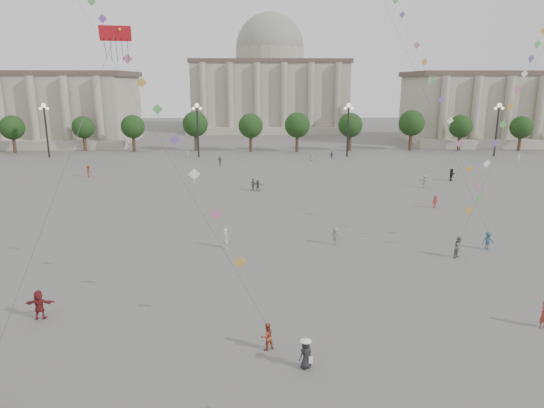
{
  "coord_description": "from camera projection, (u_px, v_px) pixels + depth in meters",
  "views": [
    {
      "loc": [
        -1.58,
        -27.29,
        14.66
      ],
      "look_at": [
        -1.02,
        12.0,
        4.75
      ],
      "focal_mm": 32.0,
      "sensor_mm": 36.0,
      "label": 1
    }
  ],
  "objects": [
    {
      "name": "person_crowd_0",
      "position": [
        332.0,
        155.0,
        95.07
      ],
      "size": [
        0.94,
        0.73,
        1.48
      ],
      "primitive_type": "imported",
      "rotation": [
        0.0,
        0.0,
        0.48
      ],
      "color": "navy",
      "rests_on": "ground"
    },
    {
      "name": "lamp_post_mid_east",
      "position": [
        348.0,
        120.0,
        96.34
      ],
      "size": [
        2.0,
        0.9,
        10.65
      ],
      "color": "#262628",
      "rests_on": "ground"
    },
    {
      "name": "tourist_2",
      "position": [
        39.0,
        305.0,
        30.68
      ],
      "size": [
        1.83,
        0.7,
        1.93
      ],
      "primitive_type": "imported",
      "rotation": [
        0.0,
        0.0,
        3.22
      ],
      "color": "maroon",
      "rests_on": "ground"
    },
    {
      "name": "person_crowd_12",
      "position": [
        258.0,
        185.0,
        67.24
      ],
      "size": [
        1.52,
        1.03,
        1.57
      ],
      "primitive_type": "imported",
      "rotation": [
        0.0,
        0.0,
        2.71
      ],
      "color": "slate",
      "rests_on": "ground"
    },
    {
      "name": "person_crowd_10",
      "position": [
        188.0,
        155.0,
        94.2
      ],
      "size": [
        0.73,
        0.75,
        1.74
      ],
      "primitive_type": "imported",
      "rotation": [
        0.0,
        0.0,
        2.29
      ],
      "color": "#ADAEA9",
      "rests_on": "ground"
    },
    {
      "name": "person_crowd_19",
      "position": [
        544.0,
        315.0,
        29.57
      ],
      "size": [
        0.73,
        0.59,
        1.73
      ],
      "primitive_type": "imported",
      "rotation": [
        0.0,
        0.0,
        0.31
      ],
      "color": "maroon",
      "rests_on": "ground"
    },
    {
      "name": "dragon_kite",
      "position": [
        115.0,
        46.0,
        34.25
      ],
      "size": [
        2.26,
        9.06,
        23.78
      ],
      "color": "red",
      "rests_on": "ground"
    },
    {
      "name": "hall_central",
      "position": [
        270.0,
        83.0,
        151.87
      ],
      "size": [
        48.3,
        34.3,
        35.5
      ],
      "color": "#A79D8C",
      "rests_on": "ground"
    },
    {
      "name": "hat_person",
      "position": [
        306.0,
        353.0,
        25.38
      ],
      "size": [
        0.95,
        0.9,
        1.69
      ],
      "color": "black",
      "rests_on": "ground"
    },
    {
      "name": "person_crowd_6",
      "position": [
        335.0,
        236.0,
        44.76
      ],
      "size": [
        1.17,
        0.81,
        1.67
      ],
      "primitive_type": "imported",
      "rotation": [
        0.0,
        0.0,
        6.1
      ],
      "color": "slate",
      "rests_on": "ground"
    },
    {
      "name": "person_crowd_18",
      "position": [
        253.0,
        184.0,
        67.08
      ],
      "size": [
        1.0,
        1.09,
        1.79
      ],
      "primitive_type": "imported",
      "rotation": [
        0.0,
        0.0,
        2.24
      ],
      "color": "slate",
      "rests_on": "ground"
    },
    {
      "name": "ground",
      "position": [
        291.0,
        325.0,
        30.07
      ],
      "size": [
        360.0,
        360.0,
        0.0
      ],
      "primitive_type": "plane",
      "color": "#5B5956",
      "rests_on": "ground"
    },
    {
      "name": "person_crowd_16",
      "position": [
        220.0,
        161.0,
        87.6
      ],
      "size": [
        1.09,
        0.68,
        1.73
      ],
      "primitive_type": "imported",
      "rotation": [
        0.0,
        0.0,
        6.0
      ],
      "color": "slate",
      "rests_on": "ground"
    },
    {
      "name": "kite_flyer_1",
      "position": [
        488.0,
        241.0,
        43.46
      ],
      "size": [
        1.12,
        0.69,
        1.67
      ],
      "primitive_type": "imported",
      "rotation": [
        0.0,
        0.0,
        0.07
      ],
      "color": "#2D4A66",
      "rests_on": "ground"
    },
    {
      "name": "person_crowd_13",
      "position": [
        226.0,
        238.0,
        43.88
      ],
      "size": [
        0.73,
        0.81,
        1.86
      ],
      "primitive_type": "imported",
      "rotation": [
        0.0,
        0.0,
        2.11
      ],
      "color": "silver",
      "rests_on": "ground"
    },
    {
      "name": "tree_row",
      "position": [
        272.0,
        126.0,
        104.37
      ],
      "size": [
        137.12,
        5.12,
        8.0
      ],
      "color": "#322719",
      "rests_on": "ground"
    },
    {
      "name": "person_crowd_8",
      "position": [
        435.0,
        202.0,
        57.95
      ],
      "size": [
        1.09,
        0.83,
        1.5
      ],
      "primitive_type": "imported",
      "rotation": [
        0.0,
        0.0,
        0.32
      ],
      "color": "maroon",
      "rests_on": "ground"
    },
    {
      "name": "person_crowd_9",
      "position": [
        451.0,
        175.0,
        73.87
      ],
      "size": [
        1.57,
        1.68,
        1.88
      ],
      "primitive_type": "imported",
      "rotation": [
        0.0,
        0.0,
        0.85
      ],
      "color": "black",
      "rests_on": "ground"
    },
    {
      "name": "kite_flyer_0",
      "position": [
        267.0,
        336.0,
        27.19
      ],
      "size": [
        0.96,
        0.89,
        1.58
      ],
      "primitive_type": "imported",
      "rotation": [
        0.0,
        0.0,
        3.62
      ],
      "color": "#9B3E2A",
      "rests_on": "ground"
    },
    {
      "name": "person_crowd_7",
      "position": [
        425.0,
        181.0,
        68.94
      ],
      "size": [
        1.83,
        1.29,
        1.91
      ],
      "primitive_type": "imported",
      "rotation": [
        0.0,
        0.0,
        2.68
      ],
      "color": "silver",
      "rests_on": "ground"
    },
    {
      "name": "lamp_post_far_west",
      "position": [
        45.0,
        120.0,
        95.52
      ],
      "size": [
        2.0,
        0.9,
        10.65
      ],
      "color": "#262628",
      "rests_on": "ground"
    },
    {
      "name": "person_crowd_17",
      "position": [
        89.0,
        171.0,
        76.7
      ],
      "size": [
        0.79,
        1.28,
        1.9
      ],
      "primitive_type": "imported",
      "rotation": [
        0.0,
        0.0,
        1.5
      ],
      "color": "maroon",
      "rests_on": "ground"
    },
    {
      "name": "lamp_post_far_east",
      "position": [
        498.0,
        120.0,
        96.76
      ],
      "size": [
        2.0,
        0.9,
        10.65
      ],
      "color": "#262628",
      "rests_on": "ground"
    },
    {
      "name": "person_crowd_4",
      "position": [
        311.0,
        157.0,
        92.62
      ],
      "size": [
        1.48,
        1.38,
        1.66
      ],
      "primitive_type": "imported",
      "rotation": [
        0.0,
        0.0,
        3.86
      ],
      "color": "silver",
      "rests_on": "ground"
    },
    {
      "name": "person_crowd_20",
      "position": [
        519.0,
        158.0,
        90.15
      ],
      "size": [
        0.7,
        0.77,
        1.77
      ],
      "primitive_type": "imported",
      "rotation": [
        0.0,
        0.0,
        4.17
      ],
      "color": "silver",
      "rests_on": "ground"
    },
    {
      "name": "lamp_post_mid_west",
      "position": [
        197.0,
        120.0,
        95.93
      ],
      "size": [
        2.0,
        0.9,
        10.65
      ],
      "color": "#262628",
      "rests_on": "ground"
    },
    {
      "name": "kite_flyer_2",
      "position": [
        459.0,
        247.0,
        41.46
      ],
      "size": [
        1.15,
        1.13,
        1.86
      ],
      "primitive_type": "imported",
      "rotation": [
        0.0,
        0.0,
        0.73
      ],
      "color": "slate",
      "rests_on": "ground"
    }
  ]
}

